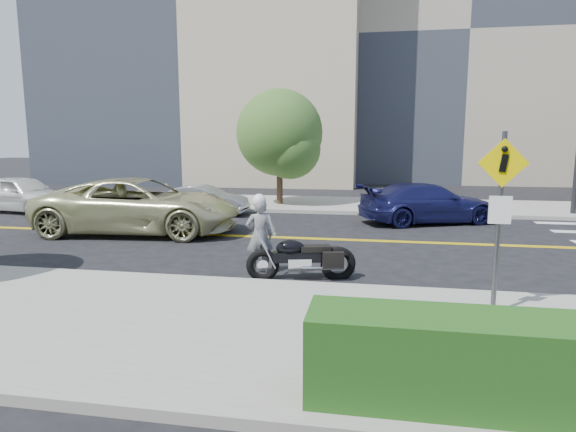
# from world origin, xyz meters

# --- Properties ---
(ground_plane) EXTENTS (120.00, 120.00, 0.00)m
(ground_plane) POSITION_xyz_m (0.00, 0.00, 0.00)
(ground_plane) COLOR black
(ground_plane) RESTS_ON ground
(sidewalk_near) EXTENTS (60.00, 5.00, 0.15)m
(sidewalk_near) POSITION_xyz_m (0.00, -7.50, 0.07)
(sidewalk_near) COLOR #9E9B91
(sidewalk_near) RESTS_ON ground_plane
(sidewalk_far) EXTENTS (60.00, 5.00, 0.15)m
(sidewalk_far) POSITION_xyz_m (0.00, 7.50, 0.07)
(sidewalk_far) COLOR #9E9B91
(sidewalk_far) RESTS_ON ground_plane
(building_left) EXTENTS (22.00, 14.00, 25.00)m
(building_left) POSITION_xyz_m (-10.00, 22.00, 12.50)
(building_left) COLOR tan
(building_left) RESTS_ON ground_plane
(building_mid) EXTENTS (18.00, 14.00, 20.00)m
(building_mid) POSITION_xyz_m (8.00, 26.00, 10.00)
(building_mid) COLOR #A39984
(building_mid) RESTS_ON ground_plane
(pedestrian_sign) EXTENTS (0.78, 0.08, 3.00)m
(pedestrian_sign) POSITION_xyz_m (4.20, -6.31, 1.96)
(pedestrian_sign) COLOR #4C4C51
(pedestrian_sign) RESTS_ON sidewalk_near
(motorcyclist) EXTENTS (0.73, 0.62, 1.82)m
(motorcyclist) POSITION_xyz_m (-0.33, -4.01, 0.91)
(motorcyclist) COLOR silver
(motorcyclist) RESTS_ON ground
(motorcycle) EXTENTS (2.40, 1.22, 1.40)m
(motorcycle) POSITION_xyz_m (0.69, -4.35, 0.70)
(motorcycle) COLOR black
(motorcycle) RESTS_ON ground
(suv) EXTENTS (6.68, 3.50, 1.79)m
(suv) POSITION_xyz_m (-5.29, -0.01, 0.90)
(suv) COLOR beige
(suv) RESTS_ON ground
(parked_car_white) EXTENTS (4.78, 2.57, 1.55)m
(parked_car_white) POSITION_xyz_m (-12.36, 3.40, 0.77)
(parked_car_white) COLOR white
(parked_car_white) RESTS_ON ground
(parked_car_silver) EXTENTS (3.65, 1.41, 1.18)m
(parked_car_silver) POSITION_xyz_m (-4.59, 4.11, 0.59)
(parked_car_silver) COLOR #A6A8AE
(parked_car_silver) RESTS_ON ground
(parked_car_blue) EXTENTS (5.43, 3.81, 1.46)m
(parked_car_blue) POSITION_xyz_m (4.17, 3.60, 0.73)
(parked_car_blue) COLOR navy
(parked_car_blue) RESTS_ON ground
(tree_far_a) EXTENTS (3.84, 3.84, 5.24)m
(tree_far_a) POSITION_xyz_m (-1.96, 6.80, 3.32)
(tree_far_a) COLOR #382619
(tree_far_a) RESTS_ON ground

